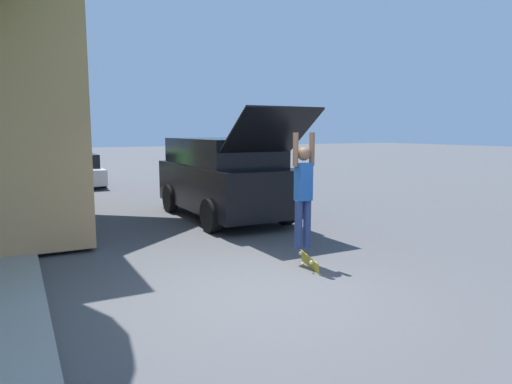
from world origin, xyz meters
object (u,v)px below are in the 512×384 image
object	(u,v)px
suv_parked	(223,176)
skateboard	(309,263)
car_down_street	(76,171)
skateboarder	(303,189)

from	to	relation	value
suv_parked	skateboard	bearing A→B (deg)	-96.59
car_down_street	skateboard	bearing A→B (deg)	-81.85
car_down_street	skateboard	xyz separation A→B (m)	(1.98, -13.82, -0.53)
suv_parked	skateboarder	bearing A→B (deg)	-96.77
car_down_street	suv_parked	bearing A→B (deg)	-74.60
car_down_street	skateboard	world-z (taller)	car_down_street
suv_parked	car_down_street	distance (m)	9.50
car_down_street	skateboarder	size ratio (longest dim) A/B	2.19
suv_parked	skateboarder	size ratio (longest dim) A/B	2.82
suv_parked	skateboard	world-z (taller)	suv_parked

